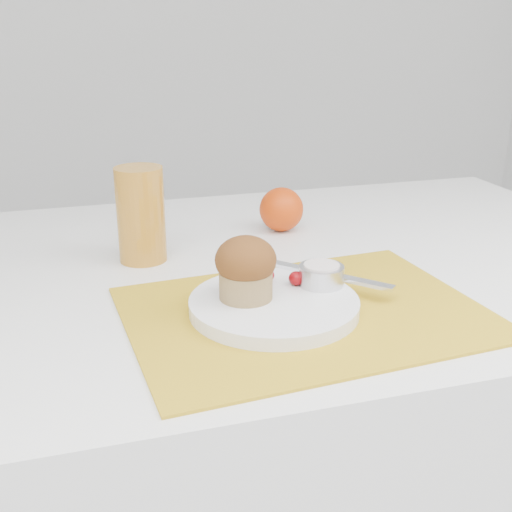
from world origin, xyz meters
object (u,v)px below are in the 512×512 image
object	(u,v)px
table	(287,457)
muffin	(246,268)
plate	(274,305)
juice_glass	(141,215)
orange	(281,209)

from	to	relation	value
table	muffin	size ratio (longest dim) A/B	14.27
plate	juice_glass	world-z (taller)	juice_glass
juice_glass	muffin	world-z (taller)	juice_glass
plate	muffin	distance (m)	0.06
plate	table	bearing A→B (deg)	64.37
plate	muffin	xyz separation A→B (m)	(-0.03, 0.01, 0.05)
orange	juice_glass	distance (m)	0.27
table	plate	size ratio (longest dim) A/B	5.60
orange	muffin	size ratio (longest dim) A/B	0.92
plate	muffin	world-z (taller)	muffin
orange	muffin	world-z (taller)	muffin
table	muffin	bearing A→B (deg)	-125.29
plate	juice_glass	size ratio (longest dim) A/B	1.47
table	plate	distance (m)	0.44
plate	orange	distance (m)	0.35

